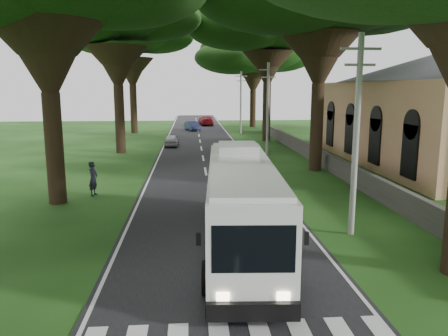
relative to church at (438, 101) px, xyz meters
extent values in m
plane|color=#1A3E11|center=(-17.86, -21.55, -4.91)|extent=(140.00, 140.00, 0.00)
cube|color=black|center=(-17.86, 3.45, -4.90)|extent=(8.00, 120.00, 0.04)
cube|color=#383533|center=(-8.86, 2.45, -4.31)|extent=(0.35, 50.00, 1.20)
cube|color=tan|center=(0.14, 0.45, -1.71)|extent=(12.00, 22.00, 6.40)
pyramid|color=#595960|center=(0.14, 0.45, 3.69)|extent=(14.00, 24.00, 2.20)
cylinder|color=gray|center=(-12.36, -15.55, -0.91)|extent=(0.24, 0.24, 8.00)
cube|color=gray|center=(-12.36, -15.55, 2.49)|extent=(1.60, 0.10, 0.10)
cube|color=gray|center=(-12.36, -15.55, 1.89)|extent=(1.20, 0.10, 0.10)
cylinder|color=gray|center=(-12.36, 4.45, -0.91)|extent=(0.24, 0.24, 8.00)
cube|color=gray|center=(-12.36, 4.45, 2.49)|extent=(1.60, 0.10, 0.10)
cube|color=gray|center=(-12.36, 4.45, 1.89)|extent=(1.20, 0.10, 0.10)
cylinder|color=gray|center=(-12.36, 24.45, -0.91)|extent=(0.24, 0.24, 8.00)
cube|color=gray|center=(-12.36, 24.45, 2.49)|extent=(1.60, 0.10, 0.10)
cube|color=gray|center=(-12.36, 24.45, 1.89)|extent=(1.20, 0.10, 0.10)
cylinder|color=black|center=(-25.86, -9.55, -2.05)|extent=(0.90, 0.90, 5.71)
cone|color=black|center=(-25.86, -9.55, 2.70)|extent=(3.20, 3.20, 3.80)
cylinder|color=black|center=(-25.36, 8.45, -1.82)|extent=(0.90, 0.90, 6.19)
cone|color=black|center=(-25.36, 8.45, 3.18)|extent=(3.20, 3.20, 3.80)
ellipsoid|color=black|center=(-25.36, 8.45, 7.84)|extent=(12.69, 12.69, 5.33)
cylinder|color=black|center=(-26.36, 26.45, -1.74)|extent=(0.90, 0.90, 6.33)
cone|color=black|center=(-26.36, 26.45, 3.32)|extent=(3.20, 3.20, 3.80)
ellipsoid|color=black|center=(-26.36, 26.45, 8.17)|extent=(13.40, 13.40, 5.63)
cylinder|color=black|center=(-9.86, -1.55, -1.79)|extent=(0.90, 0.90, 6.24)
cone|color=black|center=(-9.86, -1.55, 3.23)|extent=(3.20, 3.20, 3.80)
cylinder|color=black|center=(-10.36, 16.45, -1.68)|extent=(0.90, 0.90, 6.45)
cone|color=black|center=(-10.36, 16.45, 3.44)|extent=(3.20, 3.20, 3.80)
ellipsoid|color=black|center=(-10.36, 16.45, 8.42)|extent=(16.30, 16.30, 6.85)
cylinder|color=black|center=(-9.36, 34.45, -2.12)|extent=(0.90, 0.90, 5.58)
cone|color=black|center=(-9.36, 34.45, 2.57)|extent=(3.20, 3.20, 3.80)
ellipsoid|color=black|center=(-9.36, 34.45, 6.48)|extent=(16.12, 16.12, 6.77)
cube|color=silver|center=(-17.06, -16.79, -3.12)|extent=(3.01, 11.30, 2.75)
cube|color=black|center=(-17.05, -16.51, -2.72)|extent=(2.95, 9.26, 1.02)
cube|color=black|center=(-17.06, -16.79, -4.44)|extent=(3.06, 11.34, 0.33)
cube|color=#BD0C2D|center=(-17.06, -16.79, -3.74)|extent=(2.99, 10.19, 0.17)
cube|color=silver|center=(-17.06, -16.79, -1.69)|extent=(2.79, 10.73, 0.17)
cylinder|color=black|center=(-18.46, -20.44, -4.40)|extent=(0.39, 1.04, 1.02)
cylinder|color=black|center=(-16.13, -20.58, -4.40)|extent=(0.39, 1.04, 1.02)
cylinder|color=black|center=(-18.01, -13.19, -4.40)|extent=(0.39, 1.04, 1.02)
cylinder|color=black|center=(-15.68, -13.33, -4.40)|extent=(0.39, 1.04, 1.02)
imported|color=#9C9BA0|center=(-20.86, 12.41, -4.28)|extent=(1.45, 3.51, 1.19)
imported|color=navy|center=(-18.66, 29.10, -4.23)|extent=(2.49, 4.17, 1.30)
imported|color=maroon|center=(-16.44, 37.62, -4.12)|extent=(2.46, 5.35, 1.51)
imported|color=black|center=(-24.33, -8.04, -3.95)|extent=(0.61, 0.79, 1.91)
camera|label=1|loc=(-18.88, -32.28, 1.03)|focal=35.00mm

